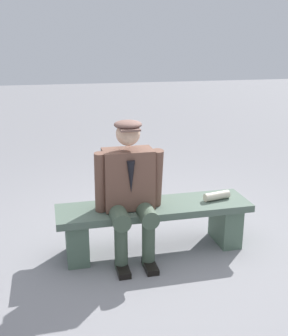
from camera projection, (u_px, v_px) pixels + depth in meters
name	position (u px, v px, depth m)	size (l,w,h in m)	color
ground_plane	(154.00, 249.00, 3.78)	(30.00, 30.00, 0.00)	gray
bench	(154.00, 220.00, 3.70)	(1.73, 0.45, 0.44)	#4C5E51
seated_man	(130.00, 187.00, 3.48)	(0.59, 0.57, 1.21)	brown
rolled_magazine	(217.00, 196.00, 3.76)	(0.07, 0.07, 0.25)	beige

